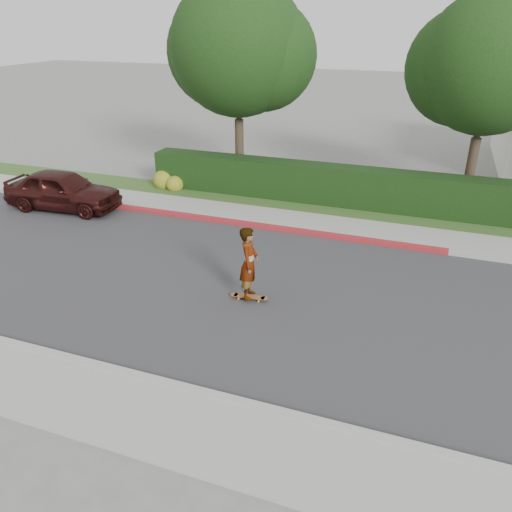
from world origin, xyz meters
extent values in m
plane|color=slate|center=(0.00, 0.00, 0.00)|extent=(120.00, 120.00, 0.00)
cube|color=#2D2D30|center=(0.00, 0.00, 0.01)|extent=(60.00, 8.00, 0.01)
cube|color=#9E9E99|center=(0.00, -4.10, 0.07)|extent=(60.00, 0.20, 0.15)
cube|color=gray|center=(0.00, -5.00, 0.06)|extent=(60.00, 1.60, 0.12)
cube|color=#9E9E99|center=(0.00, 4.10, 0.07)|extent=(60.00, 0.20, 0.15)
cube|color=maroon|center=(-5.00, 4.10, 0.08)|extent=(12.00, 0.21, 0.15)
cube|color=gray|center=(0.00, 5.00, 0.06)|extent=(60.00, 1.60, 0.12)
cube|color=#2D4C1E|center=(0.00, 6.60, 0.05)|extent=(60.00, 1.60, 0.10)
cube|color=black|center=(-3.00, 7.20, 0.75)|extent=(15.00, 1.00, 1.50)
sphere|color=#2D4C19|center=(-10.20, 6.80, 0.35)|extent=(0.90, 0.90, 0.90)
sphere|color=#2D4C19|center=(-9.60, 6.60, 0.30)|extent=(0.70, 0.70, 0.70)
cylinder|color=#33261C|center=(-7.50, 8.50, 1.35)|extent=(0.36, 0.36, 2.70)
cylinder|color=#33261C|center=(-7.50, 8.50, 3.38)|extent=(0.24, 0.24, 2.25)
sphere|color=black|center=(-7.50, 8.50, 5.40)|extent=(5.20, 5.20, 5.20)
sphere|color=black|center=(-8.30, 8.90, 5.20)|extent=(4.42, 4.42, 4.42)
sphere|color=black|center=(-6.60, 8.80, 5.10)|extent=(4.16, 4.16, 4.16)
cylinder|color=#33261C|center=(1.50, 9.00, 1.26)|extent=(0.36, 0.36, 2.52)
cylinder|color=#33261C|center=(1.50, 9.00, 3.15)|extent=(0.24, 0.24, 2.10)
sphere|color=black|center=(1.50, 9.00, 5.04)|extent=(4.80, 4.80, 4.80)
sphere|color=black|center=(0.70, 9.40, 4.84)|extent=(4.08, 4.08, 4.08)
cylinder|color=gold|center=(-3.95, -0.55, 0.03)|extent=(0.06, 0.04, 0.05)
cylinder|color=gold|center=(-3.97, -0.40, 0.03)|extent=(0.06, 0.04, 0.05)
cylinder|color=gold|center=(-3.43, -0.49, 0.03)|extent=(0.06, 0.04, 0.05)
cylinder|color=gold|center=(-3.45, -0.34, 0.03)|extent=(0.06, 0.04, 0.05)
cube|color=silver|center=(-3.96, -0.47, 0.07)|extent=(0.06, 0.16, 0.02)
cube|color=silver|center=(-3.44, -0.42, 0.07)|extent=(0.06, 0.16, 0.02)
cube|color=brown|center=(-3.70, -0.44, 0.09)|extent=(0.80, 0.28, 0.02)
cylinder|color=brown|center=(-4.09, -0.49, 0.09)|extent=(0.21, 0.21, 0.02)
cylinder|color=brown|center=(-3.31, -0.40, 0.09)|extent=(0.21, 0.21, 0.02)
imported|color=white|center=(-3.70, -0.44, 1.03)|extent=(0.55, 0.74, 1.87)
imported|color=#361311|center=(-12.47, 3.41, 0.72)|extent=(4.36, 2.01, 1.45)
camera|label=1|loc=(0.18, -10.63, 6.48)|focal=35.00mm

